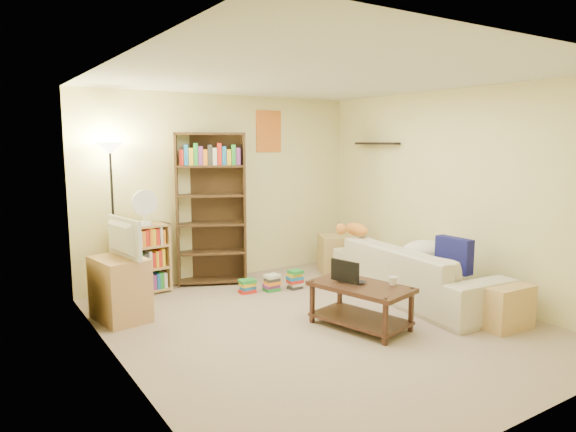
{
  "coord_description": "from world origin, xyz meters",
  "views": [
    {
      "loc": [
        -3.06,
        -4.1,
        1.88
      ],
      "look_at": [
        0.03,
        0.68,
        1.05
      ],
      "focal_mm": 32.0,
      "sensor_mm": 36.0,
      "label": 1
    }
  ],
  "objects_px": {
    "mug": "(393,281)",
    "end_cabinet": "(501,305)",
    "tabby_cat": "(354,229)",
    "side_table": "(336,254)",
    "coffee_table": "(361,299)",
    "short_bookshelf": "(142,260)",
    "tv_stand": "(120,289)",
    "television": "(117,238)",
    "tall_bookshelf": "(211,205)",
    "floor_lamp": "(111,175)",
    "sofa": "(415,272)",
    "desk_fan": "(144,206)",
    "laptop": "(353,280)"
  },
  "relations": [
    {
      "from": "mug",
      "to": "end_cabinet",
      "type": "bearing_deg",
      "value": -30.39
    },
    {
      "from": "tabby_cat",
      "to": "side_table",
      "type": "relative_size",
      "value": 0.96
    },
    {
      "from": "coffee_table",
      "to": "short_bookshelf",
      "type": "xyz_separation_m",
      "value": [
        -1.51,
        2.33,
        0.14
      ]
    },
    {
      "from": "coffee_table",
      "to": "tv_stand",
      "type": "distance_m",
      "value": 2.53
    },
    {
      "from": "television",
      "to": "tall_bookshelf",
      "type": "distance_m",
      "value": 1.61
    },
    {
      "from": "floor_lamp",
      "to": "side_table",
      "type": "relative_size",
      "value": 3.46
    },
    {
      "from": "sofa",
      "to": "coffee_table",
      "type": "xyz_separation_m",
      "value": [
        -1.17,
        -0.36,
        -0.04
      ]
    },
    {
      "from": "coffee_table",
      "to": "mug",
      "type": "relative_size",
      "value": 10.86
    },
    {
      "from": "sofa",
      "to": "short_bookshelf",
      "type": "height_order",
      "value": "short_bookshelf"
    },
    {
      "from": "tv_stand",
      "to": "short_bookshelf",
      "type": "height_order",
      "value": "short_bookshelf"
    },
    {
      "from": "tv_stand",
      "to": "tall_bookshelf",
      "type": "relative_size",
      "value": 0.34
    },
    {
      "from": "tabby_cat",
      "to": "floor_lamp",
      "type": "relative_size",
      "value": 0.28
    },
    {
      "from": "short_bookshelf",
      "to": "coffee_table",
      "type": "bearing_deg",
      "value": -63.82
    },
    {
      "from": "tall_bookshelf",
      "to": "desk_fan",
      "type": "bearing_deg",
      "value": -154.45
    },
    {
      "from": "mug",
      "to": "desk_fan",
      "type": "height_order",
      "value": "desk_fan"
    },
    {
      "from": "short_bookshelf",
      "to": "mug",
      "type": "bearing_deg",
      "value": -61.76
    },
    {
      "from": "floor_lamp",
      "to": "laptop",
      "type": "bearing_deg",
      "value": -50.05
    },
    {
      "from": "coffee_table",
      "to": "tall_bookshelf",
      "type": "distance_m",
      "value": 2.5
    },
    {
      "from": "desk_fan",
      "to": "tv_stand",
      "type": "bearing_deg",
      "value": -125.5
    },
    {
      "from": "laptop",
      "to": "tv_stand",
      "type": "bearing_deg",
      "value": 27.75
    },
    {
      "from": "tall_bookshelf",
      "to": "desk_fan",
      "type": "relative_size",
      "value": 4.58
    },
    {
      "from": "short_bookshelf",
      "to": "desk_fan",
      "type": "height_order",
      "value": "desk_fan"
    },
    {
      "from": "sofa",
      "to": "laptop",
      "type": "distance_m",
      "value": 1.18
    },
    {
      "from": "television",
      "to": "side_table",
      "type": "relative_size",
      "value": 1.35
    },
    {
      "from": "short_bookshelf",
      "to": "end_cabinet",
      "type": "relative_size",
      "value": 1.63
    },
    {
      "from": "tall_bookshelf",
      "to": "end_cabinet",
      "type": "xyz_separation_m",
      "value": [
        1.8,
        -3.07,
        -0.83
      ]
    },
    {
      "from": "end_cabinet",
      "to": "tabby_cat",
      "type": "bearing_deg",
      "value": 97.81
    },
    {
      "from": "mug",
      "to": "television",
      "type": "bearing_deg",
      "value": 142.14
    },
    {
      "from": "end_cabinet",
      "to": "coffee_table",
      "type": "bearing_deg",
      "value": 148.23
    },
    {
      "from": "tabby_cat",
      "to": "floor_lamp",
      "type": "xyz_separation_m",
      "value": [
        -2.78,
        1.09,
        0.75
      ]
    },
    {
      "from": "end_cabinet",
      "to": "floor_lamp",
      "type": "bearing_deg",
      "value": 134.62
    },
    {
      "from": "television",
      "to": "floor_lamp",
      "type": "height_order",
      "value": "floor_lamp"
    },
    {
      "from": "desk_fan",
      "to": "floor_lamp",
      "type": "xyz_separation_m",
      "value": [
        -0.36,
        0.04,
        0.39
      ]
    },
    {
      "from": "tabby_cat",
      "to": "television",
      "type": "height_order",
      "value": "television"
    },
    {
      "from": "tv_stand",
      "to": "short_bookshelf",
      "type": "relative_size",
      "value": 0.78
    },
    {
      "from": "coffee_table",
      "to": "side_table",
      "type": "xyz_separation_m",
      "value": [
        1.18,
        1.88,
        -0.02
      ]
    },
    {
      "from": "tabby_cat",
      "to": "mug",
      "type": "height_order",
      "value": "tabby_cat"
    },
    {
      "from": "tall_bookshelf",
      "to": "short_bookshelf",
      "type": "distance_m",
      "value": 1.12
    },
    {
      "from": "coffee_table",
      "to": "laptop",
      "type": "height_order",
      "value": "laptop"
    },
    {
      "from": "coffee_table",
      "to": "tall_bookshelf",
      "type": "xyz_separation_m",
      "value": [
        -0.58,
        2.31,
        0.76
      ]
    },
    {
      "from": "floor_lamp",
      "to": "end_cabinet",
      "type": "distance_m",
      "value": 4.53
    },
    {
      "from": "coffee_table",
      "to": "mug",
      "type": "bearing_deg",
      "value": -50.92
    },
    {
      "from": "desk_fan",
      "to": "coffee_table",
      "type": "bearing_deg",
      "value": -57.41
    },
    {
      "from": "sofa",
      "to": "side_table",
      "type": "xyz_separation_m",
      "value": [
        0.01,
        1.52,
        -0.06
      ]
    },
    {
      "from": "sofa",
      "to": "tall_bookshelf",
      "type": "xyz_separation_m",
      "value": [
        -1.75,
        1.95,
        0.72
      ]
    },
    {
      "from": "television",
      "to": "desk_fan",
      "type": "relative_size",
      "value": 1.68
    },
    {
      "from": "tall_bookshelf",
      "to": "short_bookshelf",
      "type": "relative_size",
      "value": 2.29
    },
    {
      "from": "tall_bookshelf",
      "to": "mug",
      "type": "bearing_deg",
      "value": -47.28
    },
    {
      "from": "sofa",
      "to": "laptop",
      "type": "bearing_deg",
      "value": 105.5
    },
    {
      "from": "laptop",
      "to": "television",
      "type": "xyz_separation_m",
      "value": [
        -2.0,
        1.42,
        0.42
      ]
    }
  ]
}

